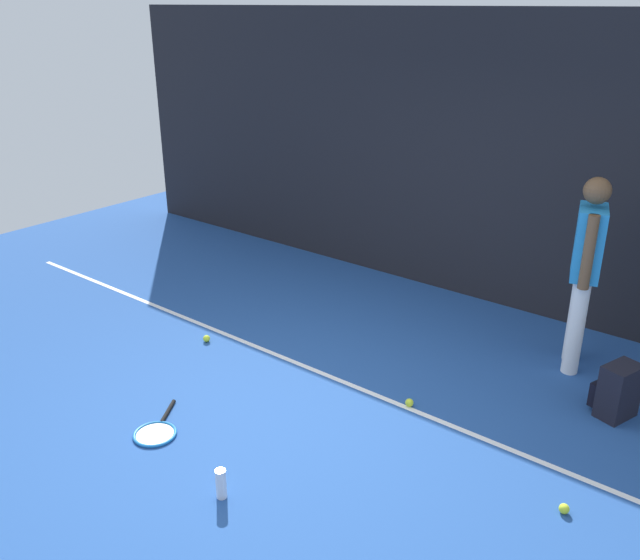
% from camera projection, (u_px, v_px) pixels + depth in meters
% --- Properties ---
extents(ground_plane, '(12.00, 12.00, 0.00)m').
position_uv_depth(ground_plane, '(288.00, 413.00, 5.27)').
color(ground_plane, '#234C93').
extents(back_fence, '(10.00, 0.10, 2.95)m').
position_uv_depth(back_fence, '(478.00, 161.00, 6.88)').
color(back_fence, black).
rests_on(back_fence, ground).
extents(court_line, '(9.00, 0.05, 0.00)m').
position_uv_depth(court_line, '(337.00, 379.00, 5.73)').
color(court_line, white).
rests_on(court_line, ground).
extents(tennis_player, '(0.33, 0.51, 1.70)m').
position_uv_depth(tennis_player, '(586.00, 264.00, 5.59)').
color(tennis_player, white).
rests_on(tennis_player, ground).
extents(tennis_racket, '(0.47, 0.61, 0.03)m').
position_uv_depth(tennis_racket, '(156.00, 432.00, 5.02)').
color(tennis_racket, black).
rests_on(tennis_racket, ground).
extents(backpack, '(0.35, 0.35, 0.44)m').
position_uv_depth(backpack, '(617.00, 391.00, 5.17)').
color(backpack, black).
rests_on(backpack, ground).
extents(tennis_ball_near_player, '(0.07, 0.07, 0.07)m').
position_uv_depth(tennis_ball_near_player, '(409.00, 403.00, 5.35)').
color(tennis_ball_near_player, '#CCE033').
rests_on(tennis_ball_near_player, ground).
extents(tennis_ball_mid_court, '(0.07, 0.07, 0.07)m').
position_uv_depth(tennis_ball_mid_court, '(564.00, 509.00, 4.23)').
color(tennis_ball_mid_court, '#CCE033').
rests_on(tennis_ball_mid_court, ground).
extents(tennis_ball_far_left, '(0.07, 0.07, 0.07)m').
position_uv_depth(tennis_ball_far_left, '(207.00, 339.00, 6.36)').
color(tennis_ball_far_left, '#CCE033').
rests_on(tennis_ball_far_left, ground).
extents(water_bottle, '(0.07, 0.07, 0.21)m').
position_uv_depth(water_bottle, '(221.00, 484.00, 4.34)').
color(water_bottle, white).
rests_on(water_bottle, ground).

